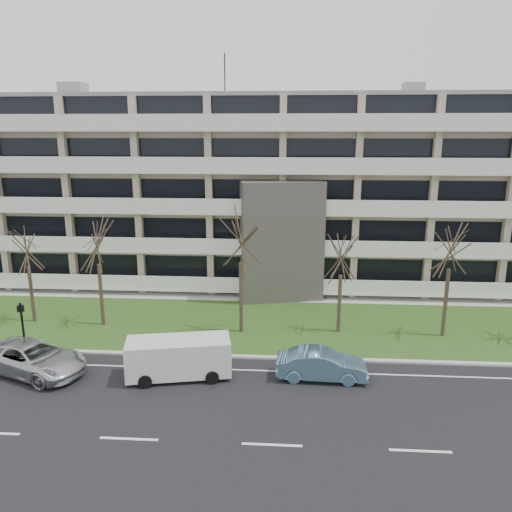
# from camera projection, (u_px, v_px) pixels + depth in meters

# --- Properties ---
(ground) EXTENTS (160.00, 160.00, 0.00)m
(ground) POSITION_uv_depth(u_px,v_px,m) (272.00, 445.00, 20.50)
(ground) COLOR black
(ground) RESTS_ON ground
(grass_verge) EXTENTS (90.00, 10.00, 0.06)m
(grass_verge) POSITION_uv_depth(u_px,v_px,m) (279.00, 325.00, 33.07)
(grass_verge) COLOR #2F511B
(grass_verge) RESTS_ON ground
(curb) EXTENTS (90.00, 0.35, 0.12)m
(curb) POSITION_uv_depth(u_px,v_px,m) (277.00, 358.00, 28.22)
(curb) COLOR #B2B2AD
(curb) RESTS_ON ground
(sidewalk) EXTENTS (90.00, 2.00, 0.08)m
(sidewalk) POSITION_uv_depth(u_px,v_px,m) (281.00, 298.00, 38.39)
(sidewalk) COLOR #B2B2AD
(sidewalk) RESTS_ON ground
(lane_edge_line) EXTENTS (90.00, 0.12, 0.01)m
(lane_edge_line) POSITION_uv_depth(u_px,v_px,m) (276.00, 371.00, 26.79)
(lane_edge_line) COLOR white
(lane_edge_line) RESTS_ON ground
(apartment_building) EXTENTS (60.50, 15.10, 18.75)m
(apartment_building) POSITION_uv_depth(u_px,v_px,m) (283.00, 189.00, 43.13)
(apartment_building) COLOR #C7B19A
(apartment_building) RESTS_ON ground
(silver_pickup) EXTENTS (6.63, 4.67, 1.68)m
(silver_pickup) POSITION_uv_depth(u_px,v_px,m) (33.00, 358.00, 26.42)
(silver_pickup) COLOR #B7BABF
(silver_pickup) RESTS_ON ground
(blue_sedan) EXTENTS (4.73, 1.77, 1.54)m
(blue_sedan) POSITION_uv_depth(u_px,v_px,m) (321.00, 365.00, 25.84)
(blue_sedan) COLOR #6A99B8
(blue_sedan) RESTS_ON ground
(white_van) EXTENTS (5.63, 2.99, 2.07)m
(white_van) POSITION_uv_depth(u_px,v_px,m) (180.00, 355.00, 25.92)
(white_van) COLOR silver
(white_van) RESTS_ON ground
(pedestrian_signal) EXTENTS (0.33, 0.27, 3.31)m
(pedestrian_signal) POSITION_uv_depth(u_px,v_px,m) (22.00, 323.00, 27.83)
(pedestrian_signal) COLOR black
(pedestrian_signal) RESTS_ON ground
(tree_1) EXTENTS (3.48, 3.48, 6.96)m
(tree_1) POSITION_uv_depth(u_px,v_px,m) (26.00, 244.00, 32.38)
(tree_1) COLOR #382B21
(tree_1) RESTS_ON ground
(tree_2) EXTENTS (3.75, 3.75, 7.50)m
(tree_2) POSITION_uv_depth(u_px,v_px,m) (97.00, 239.00, 31.69)
(tree_2) COLOR #382B21
(tree_2) RESTS_ON ground
(tree_3) EXTENTS (4.12, 4.12, 8.24)m
(tree_3) POSITION_uv_depth(u_px,v_px,m) (241.00, 234.00, 30.41)
(tree_3) COLOR #382B21
(tree_3) RESTS_ON ground
(tree_4) EXTENTS (3.39, 3.39, 6.78)m
(tree_4) POSITION_uv_depth(u_px,v_px,m) (342.00, 252.00, 30.71)
(tree_4) COLOR #382B21
(tree_4) RESTS_ON ground
(tree_5) EXTENTS (3.92, 3.92, 7.85)m
(tree_5) POSITION_uv_depth(u_px,v_px,m) (452.00, 242.00, 29.82)
(tree_5) COLOR #382B21
(tree_5) RESTS_ON ground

